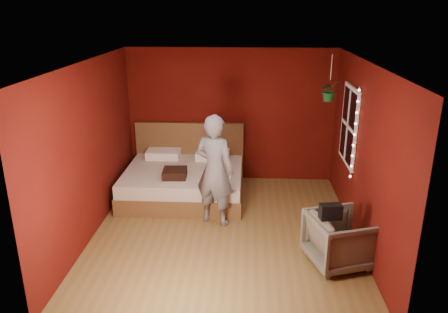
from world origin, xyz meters
The scene contains 10 objects.
floor centered at (0.00, 0.00, 0.00)m, with size 4.50×4.50×0.00m, color brown.
room_walls centered at (0.00, 0.00, 1.68)m, with size 4.04×4.54×2.62m.
window centered at (1.97, 0.90, 1.50)m, with size 0.05×0.97×1.27m.
fairy_lights centered at (1.94, 0.37, 1.50)m, with size 0.04×0.04×1.45m.
bed centered at (-0.82, 1.40, 0.30)m, with size 2.13×1.81×1.17m.
person centered at (-0.17, 0.32, 0.90)m, with size 0.66×0.43×1.80m, color slate.
armchair centered at (1.60, -0.78, 0.36)m, with size 0.78×0.80×0.73m, color #6A6654.
handbag centered at (1.42, -0.89, 0.83)m, with size 0.28×0.14×0.20m, color black.
throw_pillow centered at (-0.91, 0.90, 0.60)m, with size 0.40×0.40×0.14m, color black.
hanging_plant centered at (1.66, 1.15, 2.02)m, with size 0.34×0.30×0.76m.
Camera 1 is at (0.34, -6.03, 3.35)m, focal length 35.00 mm.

